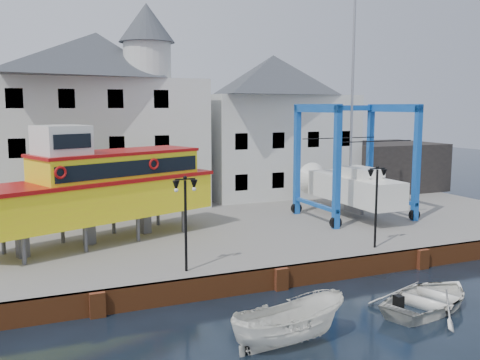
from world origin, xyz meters
name	(u,v)px	position (x,y,z in m)	size (l,w,h in m)	color
ground	(280,289)	(0.00, 0.00, 0.00)	(140.00, 140.00, 0.00)	black
hardstanding	(201,227)	(0.00, 11.00, 0.50)	(44.00, 22.00, 1.00)	gray
quay_wall	(279,278)	(0.00, 0.10, 0.50)	(44.00, 0.47, 1.00)	brown
building_white_main	(101,117)	(-4.87, 18.39, 7.34)	(14.00, 8.30, 14.00)	silver
building_white_right	(273,125)	(9.00, 19.00, 6.60)	(12.00, 8.00, 11.20)	silver
shed_dark	(386,166)	(19.00, 17.00, 3.00)	(8.00, 7.00, 4.00)	black
lamp_post_left	(185,199)	(-4.00, 1.20, 4.17)	(1.12, 0.32, 4.20)	black
lamp_post_right	(377,186)	(6.00, 1.20, 4.17)	(1.12, 0.32, 4.20)	black
tour_boat	(88,189)	(-7.25, 7.55, 3.93)	(14.50, 8.36, 6.21)	#59595E
travel_lift	(347,180)	(9.41, 8.81, 3.33)	(6.53, 9.25, 13.97)	#0D479F
motorboat_a	(289,345)	(-2.30, -5.10, 0.00)	(1.69, 4.49, 1.73)	white
motorboat_b	(430,308)	(4.59, -4.35, 0.00)	(3.67, 5.14, 1.07)	white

